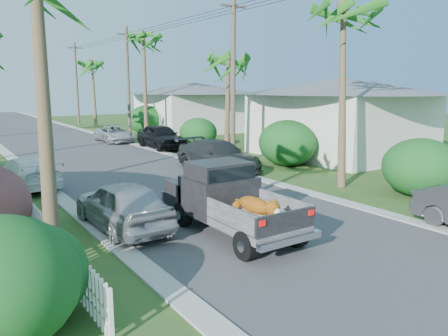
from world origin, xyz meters
TOP-DOWN VIEW (x-y plane):
  - ground at (0.00, 0.00)m, footprint 120.00×120.00m
  - road at (0.00, 25.00)m, footprint 8.00×100.00m
  - curb_left at (-4.30, 25.00)m, footprint 0.60×100.00m
  - curb_right at (4.30, 25.00)m, footprint 0.60×100.00m
  - pickup_truck at (-1.12, 3.85)m, footprint 1.98×5.12m
  - parked_car_rm at (3.89, 11.89)m, footprint 2.67×5.48m
  - parked_car_rf at (5.00, 20.86)m, footprint 2.08×4.94m
  - parked_car_rd at (3.60, 26.17)m, footprint 2.10×4.52m
  - parked_car_ln at (-3.60, 5.71)m, footprint 1.92×4.44m
  - parked_car_lf at (-5.00, 13.20)m, footprint 2.43×4.76m
  - palm_r_a at (6.30, 6.00)m, footprint 4.40×4.40m
  - palm_r_b at (6.60, 15.00)m, footprint 4.40×4.40m
  - palm_r_c at (6.20, 26.00)m, footprint 4.40×4.40m
  - palm_r_d at (6.50, 40.00)m, footprint 4.40×4.40m
  - shrub_r_a at (7.60, 3.00)m, footprint 2.80×3.08m
  - shrub_r_b at (7.80, 11.00)m, footprint 3.00×3.30m
  - shrub_r_c at (7.50, 20.00)m, footprint 2.60×2.86m
  - shrub_r_d at (8.00, 30.00)m, footprint 3.20×3.52m
  - picket_fence at (-6.00, 5.50)m, footprint 0.10×11.00m
  - house_right_near at (13.00, 12.00)m, footprint 8.00×9.00m
  - house_right_far at (13.00, 30.00)m, footprint 9.00×8.00m
  - utility_pole_b at (5.60, 13.00)m, footprint 1.60×0.26m
  - utility_pole_c at (5.60, 28.00)m, footprint 1.60×0.26m
  - utility_pole_d at (5.60, 43.00)m, footprint 1.60×0.26m

SIDE VIEW (x-z plane):
  - ground at x=0.00m, z-range 0.00..0.00m
  - road at x=0.00m, z-range 0.00..0.02m
  - curb_left at x=-4.30m, z-range 0.00..0.06m
  - curb_right at x=4.30m, z-range 0.00..0.06m
  - picket_fence at x=-6.00m, z-range 0.00..1.00m
  - parked_car_rd at x=3.60m, z-range 0.00..1.25m
  - parked_car_lf at x=-5.00m, z-range 0.00..1.32m
  - parked_car_ln at x=-3.60m, z-range 0.00..1.49m
  - parked_car_rm at x=3.89m, z-range 0.00..1.53m
  - parked_car_rf at x=5.00m, z-range 0.00..1.67m
  - pickup_truck at x=-1.12m, z-range -0.02..2.04m
  - shrub_r_c at x=7.50m, z-range 0.00..2.10m
  - shrub_r_a at x=7.60m, z-range 0.00..2.30m
  - shrub_r_b at x=7.80m, z-range 0.00..2.50m
  - shrub_r_d at x=8.00m, z-range 0.00..2.60m
  - house_right_far at x=13.00m, z-range -0.18..4.42m
  - house_right_near at x=13.00m, z-range -0.18..4.62m
  - utility_pole_b at x=5.60m, z-range 0.10..9.10m
  - utility_pole_c at x=5.60m, z-range 0.10..9.10m
  - utility_pole_d at x=5.60m, z-range 0.10..9.10m
  - palm_r_b at x=6.60m, z-range 2.35..9.55m
  - palm_r_d at x=6.50m, z-range 2.73..10.74m
  - palm_r_a at x=6.30m, z-range 3.07..11.78m
  - palm_r_c at x=6.20m, z-range 3.41..12.81m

